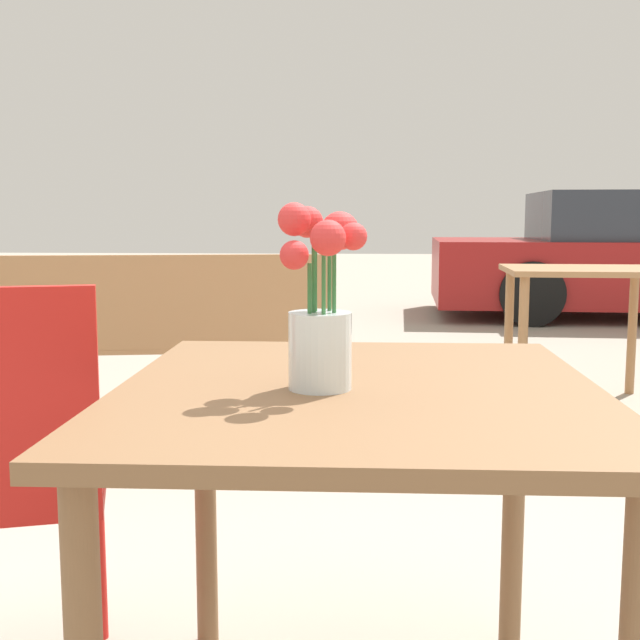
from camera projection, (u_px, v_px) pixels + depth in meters
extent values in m
cube|color=brown|center=(358.00, 393.00, 1.41)|extent=(0.85, 0.95, 0.03)
cylinder|color=brown|center=(206.00, 503.00, 1.88)|extent=(0.05, 0.05, 0.69)
cylinder|color=brown|center=(513.00, 508.00, 1.84)|extent=(0.05, 0.05, 0.69)
cylinder|color=silver|center=(320.00, 351.00, 1.36)|extent=(0.11, 0.11, 0.13)
cylinder|color=silver|center=(320.00, 366.00, 1.36)|extent=(0.10, 0.10, 0.07)
cylinder|color=#337038|center=(334.00, 315.00, 1.35)|extent=(0.01, 0.01, 0.24)
sphere|color=red|center=(353.00, 236.00, 1.32)|extent=(0.05, 0.05, 0.05)
cylinder|color=#337038|center=(329.00, 312.00, 1.38)|extent=(0.01, 0.01, 0.24)
sphere|color=red|center=(340.00, 231.00, 1.39)|extent=(0.07, 0.07, 0.07)
cylinder|color=#337038|center=(315.00, 307.00, 1.37)|extent=(0.01, 0.01, 0.26)
sphere|color=red|center=(307.00, 222.00, 1.38)|extent=(0.05, 0.05, 0.05)
cylinder|color=#337038|center=(314.00, 307.00, 1.35)|extent=(0.01, 0.01, 0.26)
sphere|color=red|center=(294.00, 219.00, 1.33)|extent=(0.06, 0.06, 0.06)
cylinder|color=#337038|center=(310.00, 325.00, 1.34)|extent=(0.01, 0.01, 0.21)
sphere|color=red|center=(294.00, 255.00, 1.30)|extent=(0.05, 0.05, 0.05)
cylinder|color=#337038|center=(324.00, 318.00, 1.33)|extent=(0.01, 0.01, 0.23)
sphere|color=red|center=(328.00, 238.00, 1.28)|extent=(0.06, 0.06, 0.06)
cube|color=red|center=(8.00, 486.00, 1.68)|extent=(0.50, 0.50, 0.03)
cylinder|color=red|center=(99.00, 552.00, 1.91)|extent=(0.03, 0.03, 0.44)
cylinder|color=red|center=(92.00, 621.00, 1.58)|extent=(0.03, 0.03, 0.44)
cube|color=#9E7047|center=(138.00, 346.00, 3.55)|extent=(1.73, 0.63, 0.02)
cube|color=#9E7047|center=(132.00, 303.00, 3.37)|extent=(1.68, 0.31, 0.40)
cube|color=#9E7047|center=(315.00, 392.00, 3.65)|extent=(0.11, 0.33, 0.43)
cube|color=#9E7047|center=(583.00, 271.00, 4.28)|extent=(0.83, 0.67, 0.03)
cylinder|color=#9E7047|center=(523.00, 345.00, 4.10)|extent=(0.05, 0.05, 0.71)
cylinder|color=#9E7047|center=(509.00, 331.00, 4.62)|extent=(0.05, 0.05, 0.71)
cylinder|color=#9E7047|center=(632.00, 332.00, 4.55)|extent=(0.05, 0.05, 0.71)
cylinder|color=black|center=(532.00, 294.00, 7.36)|extent=(0.61, 0.20, 0.60)
cylinder|color=black|center=(508.00, 280.00, 8.96)|extent=(0.61, 0.20, 0.60)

